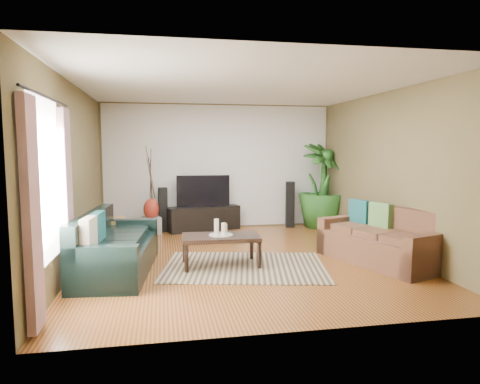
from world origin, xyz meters
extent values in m
plane|color=brown|center=(0.00, 0.00, 0.00)|extent=(5.50, 5.50, 0.00)
plane|color=white|center=(0.00, 0.00, 2.70)|extent=(5.50, 5.50, 0.00)
plane|color=brown|center=(0.00, 2.75, 1.35)|extent=(5.00, 0.00, 5.00)
plane|color=brown|center=(0.00, -2.75, 1.35)|extent=(5.00, 0.00, 5.00)
plane|color=brown|center=(-2.50, 0.00, 1.35)|extent=(0.00, 5.50, 5.50)
plane|color=brown|center=(2.50, 0.00, 1.35)|extent=(0.00, 5.50, 5.50)
plane|color=white|center=(0.00, 2.74, 1.35)|extent=(4.90, 0.00, 4.90)
plane|color=white|center=(-2.48, -1.60, 1.40)|extent=(0.00, 1.80, 1.80)
cube|color=gray|center=(-2.43, -2.35, 1.15)|extent=(0.08, 0.35, 2.20)
cube|color=gray|center=(-2.43, -0.85, 1.15)|extent=(0.08, 0.35, 2.20)
cylinder|color=black|center=(-2.43, -1.60, 2.30)|extent=(0.03, 1.90, 0.03)
cube|color=black|center=(-1.87, -0.39, 0.42)|extent=(1.10, 2.15, 0.85)
cube|color=brown|center=(2.01, -0.61, 0.42)|extent=(1.42, 2.06, 0.85)
cube|color=tan|center=(-0.05, -0.47, 0.01)|extent=(2.66, 2.12, 0.01)
cube|color=black|center=(-0.39, -0.34, 0.23)|extent=(1.16, 0.66, 0.46)
cylinder|color=gray|center=(-0.39, -0.34, 0.47)|extent=(0.35, 0.35, 0.02)
cylinder|color=beige|center=(-0.45, -0.31, 0.59)|extent=(0.07, 0.07, 0.23)
cylinder|color=white|center=(-0.35, -0.38, 0.57)|extent=(0.07, 0.07, 0.18)
cylinder|color=beige|center=(-0.32, -0.28, 0.55)|extent=(0.07, 0.07, 0.14)
cube|color=black|center=(-0.37, 2.50, 0.26)|extent=(1.60, 0.83, 0.51)
cube|color=black|center=(-0.37, 2.50, 0.84)|extent=(1.13, 0.06, 0.67)
cube|color=black|center=(-1.22, 2.50, 0.46)|extent=(0.20, 0.21, 0.93)
cube|color=black|center=(1.55, 2.50, 0.50)|extent=(0.21, 0.23, 1.01)
imported|color=#21551C|center=(2.25, 2.37, 0.93)|extent=(1.39, 1.39, 1.86)
cylinder|color=black|center=(2.25, 2.37, 0.13)|extent=(0.34, 0.34, 0.27)
cube|color=#999A97|center=(-1.46, 2.30, 0.17)|extent=(0.42, 0.42, 0.35)
ellipsoid|color=maroon|center=(-1.46, 2.30, 0.50)|extent=(0.32, 0.32, 0.44)
cube|color=olive|center=(-2.12, 0.74, 0.29)|extent=(0.62, 0.62, 0.58)
camera|label=1|loc=(-1.24, -6.54, 1.77)|focal=32.00mm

